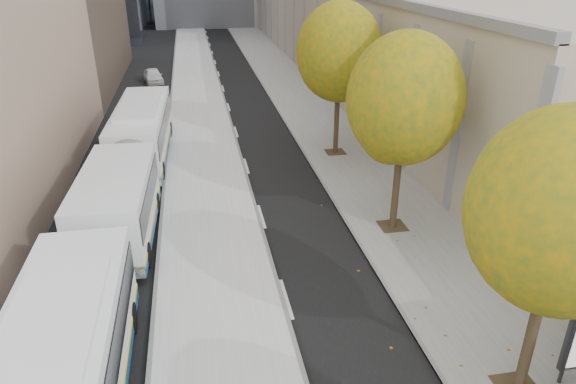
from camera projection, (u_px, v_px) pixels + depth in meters
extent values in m
cube|color=#B9B9B9|center=(202.00, 138.00, 31.79)|extent=(4.25, 150.00, 0.15)
cube|color=gray|center=(327.00, 131.00, 33.14)|extent=(4.75, 150.00, 0.08)
cube|color=#A29C80|center=(360.00, 15.00, 59.23)|extent=(18.00, 92.00, 8.00)
cylinder|color=#2E2113|center=(530.00, 340.00, 12.73)|extent=(0.28, 0.28, 3.24)
sphere|color=#34581A|center=(562.00, 212.00, 11.24)|extent=(4.20, 4.20, 4.20)
cylinder|color=#2E2113|center=(396.00, 189.00, 20.73)|extent=(0.28, 0.28, 3.38)
sphere|color=#34581A|center=(405.00, 99.00, 19.17)|extent=(4.40, 4.40, 4.40)
cylinder|color=#2E2113|center=(336.00, 123.00, 28.73)|extent=(0.28, 0.28, 3.51)
sphere|color=#34581A|center=(339.00, 52.00, 27.11)|extent=(4.60, 4.60, 4.60)
cube|color=white|center=(134.00, 159.00, 24.72)|extent=(3.09, 17.56, 2.91)
cube|color=black|center=(133.00, 148.00, 24.49)|extent=(3.13, 16.86, 1.01)
cube|color=#006C49|center=(113.00, 261.00, 17.09)|extent=(1.85, 0.12, 1.13)
imported|color=silver|center=(153.00, 76.00, 45.46)|extent=(2.07, 3.84, 1.24)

